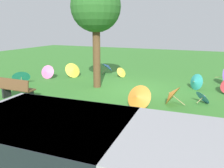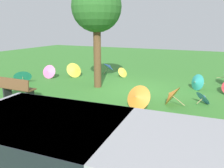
% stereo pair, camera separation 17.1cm
% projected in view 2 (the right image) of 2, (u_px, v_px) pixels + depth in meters
% --- Properties ---
extents(ground, '(40.00, 40.00, 0.00)m').
position_uv_depth(ground, '(133.00, 90.00, 10.95)').
color(ground, '#387A2D').
extents(van_dark, '(4.70, 2.33, 1.53)m').
position_uv_depth(van_dark, '(84.00, 160.00, 3.64)').
color(van_dark, '#99999E').
rests_on(van_dark, ground).
extents(park_bench, '(1.60, 0.49, 0.90)m').
position_uv_depth(park_bench, '(17.00, 88.00, 9.50)').
color(park_bench, brown).
rests_on(park_bench, ground).
extents(shade_tree, '(2.33, 2.33, 4.98)m').
position_uv_depth(shade_tree, '(97.00, 8.00, 10.61)').
color(shade_tree, brown).
rests_on(shade_tree, ground).
extents(parasol_teal_0, '(0.78, 0.77, 0.78)m').
position_uv_depth(parasol_teal_0, '(196.00, 82.00, 10.83)').
color(parasol_teal_0, tan).
rests_on(parasol_teal_0, ground).
extents(parasol_orange_0, '(1.07, 0.96, 0.93)m').
position_uv_depth(parasol_orange_0, '(137.00, 97.00, 8.32)').
color(parasol_orange_0, tan).
rests_on(parasol_orange_0, ground).
extents(parasol_blue_0, '(1.07, 1.07, 0.79)m').
position_uv_depth(parasol_blue_0, '(109.00, 66.00, 14.61)').
color(parasol_blue_0, tan).
rests_on(parasol_blue_0, ground).
extents(parasol_purple_0, '(0.56, 0.63, 0.58)m').
position_uv_depth(parasol_purple_0, '(141.00, 92.00, 9.57)').
color(parasol_purple_0, tan).
rests_on(parasol_purple_0, ground).
extents(parasol_orange_1, '(0.90, 0.93, 0.83)m').
position_uv_depth(parasol_orange_1, '(171.00, 95.00, 8.81)').
color(parasol_orange_1, tan).
rests_on(parasol_orange_1, ground).
extents(parasol_yellow_1, '(0.69, 0.75, 0.59)m').
position_uv_depth(parasol_yellow_1, '(123.00, 72.00, 13.68)').
color(parasol_yellow_1, tan).
rests_on(parasol_yellow_1, ground).
extents(parasol_pink_1, '(0.85, 0.77, 0.80)m').
position_uv_depth(parasol_pink_1, '(48.00, 72.00, 13.28)').
color(parasol_pink_1, tan).
rests_on(parasol_pink_1, ground).
extents(parasol_yellow_4, '(0.97, 1.08, 0.87)m').
position_uv_depth(parasol_yellow_4, '(74.00, 70.00, 13.62)').
color(parasol_yellow_4, tan).
rests_on(parasol_yellow_4, ground).
extents(parasol_teal_1, '(1.13, 1.13, 0.80)m').
position_uv_depth(parasol_teal_1, '(23.00, 76.00, 12.10)').
color(parasol_teal_1, tan).
rests_on(parasol_teal_1, ground).
extents(parasol_blue_1, '(0.79, 0.81, 0.57)m').
position_uv_depth(parasol_blue_1, '(204.00, 97.00, 8.91)').
color(parasol_blue_1, tan).
rests_on(parasol_blue_1, ground).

